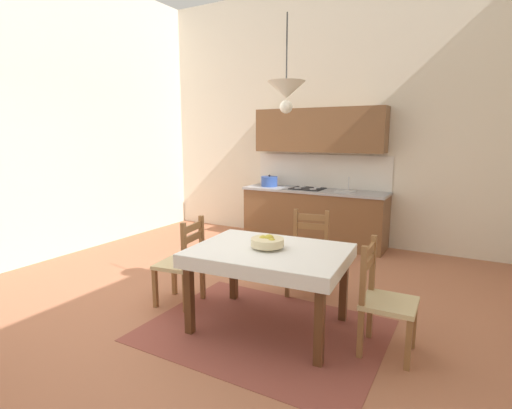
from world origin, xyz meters
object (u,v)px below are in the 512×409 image
(dining_chair_kitchen_side, at_px, (308,255))
(dining_chair_window_side, at_px, (384,301))
(dining_chair_tv_side, at_px, (182,264))
(pendant_lamp, at_px, (286,91))
(kitchen_cabinetry, at_px, (315,192))
(fruit_bowl, at_px, (268,242))
(dining_table, at_px, (269,262))

(dining_chair_kitchen_side, relative_size, dining_chair_window_side, 1.00)
(dining_chair_tv_side, height_order, pendant_lamp, pendant_lamp)
(dining_chair_tv_side, bearing_deg, kitchen_cabinetry, 83.64)
(kitchen_cabinetry, relative_size, dining_chair_kitchen_side, 2.54)
(fruit_bowl, bearing_deg, pendant_lamp, 18.15)
(pendant_lamp, bearing_deg, dining_table, -158.10)
(dining_chair_kitchen_side, height_order, pendant_lamp, pendant_lamp)
(dining_chair_window_side, bearing_deg, dining_table, -175.72)
(dining_table, xyz_separation_m, pendant_lamp, (0.12, 0.05, 1.50))
(fruit_bowl, xyz_separation_m, pendant_lamp, (0.15, 0.05, 1.32))
(dining_table, height_order, dining_chair_window_side, dining_chair_window_side)
(dining_chair_tv_side, relative_size, dining_chair_kitchen_side, 1.00)
(kitchen_cabinetry, distance_m, dining_chair_window_side, 3.39)
(kitchen_cabinetry, xyz_separation_m, fruit_bowl, (0.68, -2.97, -0.04))
(dining_chair_kitchen_side, bearing_deg, pendant_lamp, -82.34)
(dining_table, bearing_deg, pendant_lamp, 21.90)
(dining_table, distance_m, dining_chair_kitchen_side, 0.96)
(dining_chair_kitchen_side, bearing_deg, kitchen_cabinetry, 109.15)
(kitchen_cabinetry, distance_m, dining_chair_tv_side, 3.01)
(dining_table, distance_m, pendant_lamp, 1.51)
(dining_chair_tv_side, bearing_deg, pendant_lamp, 2.40)
(dining_chair_kitchen_side, relative_size, fruit_bowl, 3.10)
(dining_chair_tv_side, height_order, fruit_bowl, dining_chair_tv_side)
(dining_chair_tv_side, xyz_separation_m, fruit_bowl, (1.01, 0.00, 0.37))
(dining_table, xyz_separation_m, fruit_bowl, (-0.02, 0.00, 0.18))
(fruit_bowl, bearing_deg, kitchen_cabinetry, 102.87)
(kitchen_cabinetry, bearing_deg, dining_chair_tv_side, -96.36)
(kitchen_cabinetry, height_order, dining_chair_window_side, kitchen_cabinetry)
(dining_table, relative_size, fruit_bowl, 4.84)
(dining_chair_window_side, bearing_deg, pendant_lamp, -178.35)
(dining_table, relative_size, pendant_lamp, 1.81)
(dining_table, height_order, dining_chair_kitchen_side, dining_chair_kitchen_side)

